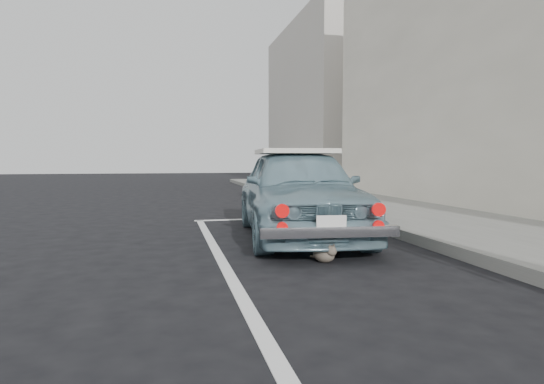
{
  "coord_description": "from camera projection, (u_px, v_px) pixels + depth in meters",
  "views": [
    {
      "loc": [
        -1.5,
        -2.23,
        1.16
      ],
      "look_at": [
        -0.18,
        3.47,
        0.75
      ],
      "focal_mm": 30.0,
      "sensor_mm": 36.0,
      "label": 1
    }
  ],
  "objects": [
    {
      "name": "pline_side",
      "position": [
        221.0,
        259.0,
        5.3
      ],
      "size": [
        0.12,
        7.0,
        0.01
      ],
      "primitive_type": "cube",
      "color": "silver",
      "rests_on": "ground"
    },
    {
      "name": "pline_front",
      "position": [
        271.0,
        219.0,
        9.02
      ],
      "size": [
        3.0,
        0.12,
        0.01
      ],
      "primitive_type": "cube",
      "color": "silver",
      "rests_on": "ground"
    },
    {
      "name": "retro_coupe",
      "position": [
        298.0,
        191.0,
        6.89
      ],
      "size": [
        2.04,
        4.19,
        1.37
      ],
      "rotation": [
        0.0,
        0.0,
        -0.11
      ],
      "color": "#789BA9",
      "rests_on": "ground"
    },
    {
      "name": "building_far",
      "position": [
        323.0,
        105.0,
        23.18
      ],
      "size": [
        3.5,
        10.0,
        8.0
      ],
      "primitive_type": "cube",
      "color": "#BAB3A9",
      "rests_on": "ground"
    },
    {
      "name": "cat",
      "position": [
        325.0,
        253.0,
        5.14
      ],
      "size": [
        0.29,
        0.42,
        0.24
      ],
      "rotation": [
        0.0,
        0.0,
        0.37
      ],
      "color": "#695C50",
      "rests_on": "ground"
    },
    {
      "name": "ground",
      "position": [
        439.0,
        364.0,
        2.59
      ],
      "size": [
        80.0,
        80.0,
        0.0
      ],
      "primitive_type": "plane",
      "color": "black",
      "rests_on": "ground"
    }
  ]
}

